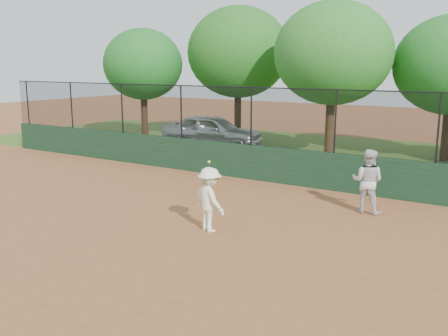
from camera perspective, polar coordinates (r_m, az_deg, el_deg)
The scene contains 10 objects.
ground at distance 12.52m, azimuth -8.57°, elevation -6.73°, with size 80.00×80.00×0.00m, color #975730.
back_wall at distance 17.19m, azimuth 4.52°, elevation 0.51°, with size 26.00×0.20×1.20m, color #1B3B22.
grass_strip at distance 22.69m, azimuth 11.59°, elevation 1.51°, with size 36.00×12.00×0.01m, color #35541A.
parked_car at distance 23.73m, azimuth -1.33°, elevation 4.18°, with size 1.93×4.81×1.64m, color #A6AAAF.
player_second at distance 13.93m, azimuth 16.08°, elevation -1.45°, with size 0.84×0.66×1.74m, color silver.
player_main at distance 11.91m, azimuth -1.66°, elevation -3.62°, with size 1.15×0.91×1.81m.
fence_assembly at distance 16.96m, azimuth 4.52°, elevation 5.94°, with size 26.00×0.06×2.00m.
tree_0 at distance 26.69m, azimuth -9.27°, elevation 11.60°, with size 4.24×3.85×5.79m.
tree_1 at distance 25.51m, azimuth 1.62°, elevation 13.07°, with size 5.23×4.75×6.80m.
tree_2 at distance 21.45m, azimuth 12.31°, elevation 12.67°, with size 4.92×4.47×6.52m.
Camera 1 is at (7.84, -8.93, 3.93)m, focal length 40.00 mm.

